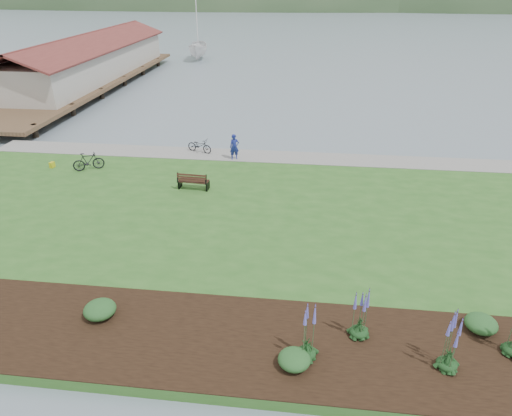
{
  "coord_description": "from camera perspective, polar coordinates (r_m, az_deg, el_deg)",
  "views": [
    {
      "loc": [
        3.77,
        -20.76,
        10.92
      ],
      "look_at": [
        1.58,
        -2.16,
        1.3
      ],
      "focal_mm": 32.0,
      "sensor_mm": 36.0,
      "label": 1
    }
  ],
  "objects": [
    {
      "name": "far_hillside",
      "position": [
        191.76,
        12.6,
        23.34
      ],
      "size": [
        580.0,
        80.0,
        38.0
      ],
      "primitive_type": null,
      "color": "#2E4B2A",
      "rests_on": "ground"
    },
    {
      "name": "bicycle_a",
      "position": [
        30.54,
        -7.07,
        7.76
      ],
      "size": [
        1.2,
        1.89,
        0.93
      ],
      "primitive_type": "imported",
      "rotation": [
        0.0,
        0.0,
        1.22
      ],
      "color": "black",
      "rests_on": "lawn"
    },
    {
      "name": "echium_2",
      "position": [
        14.93,
        23.27,
        -15.43
      ],
      "size": [
        0.62,
        0.62,
        2.12
      ],
      "color": "#123316",
      "rests_on": "garden_bed"
    },
    {
      "name": "shoreline_path",
      "position": [
        29.83,
        -0.99,
        6.56
      ],
      "size": [
        34.0,
        2.2,
        0.03
      ],
      "primitive_type": "cube",
      "color": "gray",
      "rests_on": "lawn"
    },
    {
      "name": "garden_bed",
      "position": [
        15.2,
        2.02,
        -16.53
      ],
      "size": [
        24.0,
        4.4,
        0.04
      ],
      "primitive_type": "cube",
      "color": "black",
      "rests_on": "lawn"
    },
    {
      "name": "park_bench",
      "position": [
        25.07,
        -7.88,
        3.38
      ],
      "size": [
        1.69,
        0.78,
        1.02
      ],
      "rotation": [
        0.0,
        0.0,
        -0.07
      ],
      "color": "#321B13",
      "rests_on": "lawn"
    },
    {
      "name": "pier_pavilion",
      "position": [
        54.45,
        -20.17,
        16.88
      ],
      "size": [
        8.0,
        36.0,
        5.4
      ],
      "color": "#4C3826",
      "rests_on": "ground"
    },
    {
      "name": "shrub_1",
      "position": [
        14.37,
        4.8,
        -18.35
      ],
      "size": [
        0.99,
        0.99,
        0.49
      ],
      "primitive_type": "ellipsoid",
      "color": "#1E4C21",
      "rests_on": "garden_bed"
    },
    {
      "name": "lawn",
      "position": [
        21.94,
        -4.07,
        -2.14
      ],
      "size": [
        34.0,
        20.0,
        0.4
      ],
      "primitive_type": "cube",
      "color": "#2B5D21",
      "rests_on": "ground"
    },
    {
      "name": "echium_0",
      "position": [
        14.23,
        6.42,
        -15.52
      ],
      "size": [
        0.62,
        0.62,
        2.27
      ],
      "color": "#123316",
      "rests_on": "garden_bed"
    },
    {
      "name": "person",
      "position": [
        28.97,
        -2.72,
        7.89
      ],
      "size": [
        0.82,
        0.69,
        1.92
      ],
      "primitive_type": "imported",
      "rotation": [
        0.0,
        0.0,
        0.35
      ],
      "color": "navy",
      "rests_on": "lawn"
    },
    {
      "name": "shrub_2",
      "position": [
        17.12,
        26.32,
        -12.83
      ],
      "size": [
        1.05,
        1.05,
        0.52
      ],
      "primitive_type": "ellipsoid",
      "color": "#1E4C21",
      "rests_on": "garden_bed"
    },
    {
      "name": "ground",
      "position": [
        23.76,
        -3.19,
        -0.22
      ],
      "size": [
        600.0,
        600.0,
        0.0
      ],
      "primitive_type": "plane",
      "color": "slate",
      "rests_on": "ground"
    },
    {
      "name": "pannier",
      "position": [
        30.56,
        -24.13,
        4.95
      ],
      "size": [
        0.26,
        0.35,
        0.34
      ],
      "primitive_type": "cube",
      "rotation": [
        0.0,
        0.0,
        -0.17
      ],
      "color": "gold",
      "rests_on": "lawn"
    },
    {
      "name": "sailboat",
      "position": [
        69.19,
        -7.15,
        17.91
      ],
      "size": [
        11.87,
        12.04,
        28.46
      ],
      "primitive_type": "imported",
      "rotation": [
        0.0,
        0.0,
        0.1
      ],
      "color": "silver",
      "rests_on": "ground"
    },
    {
      "name": "bicycle_b",
      "position": [
        29.2,
        -20.22,
        5.49
      ],
      "size": [
        1.31,
        1.85,
        1.09
      ],
      "primitive_type": "imported",
      "rotation": [
        0.0,
        0.0,
        2.06
      ],
      "color": "black",
      "rests_on": "lawn"
    },
    {
      "name": "echium_1",
      "position": [
        15.23,
        13.0,
        -12.9
      ],
      "size": [
        0.62,
        0.62,
        2.1
      ],
      "color": "#123316",
      "rests_on": "garden_bed"
    },
    {
      "name": "shrub_0",
      "position": [
        16.83,
        -18.94,
        -11.91
      ],
      "size": [
        1.1,
        1.1,
        0.55
      ],
      "primitive_type": "ellipsoid",
      "color": "#1E4C21",
      "rests_on": "garden_bed"
    }
  ]
}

